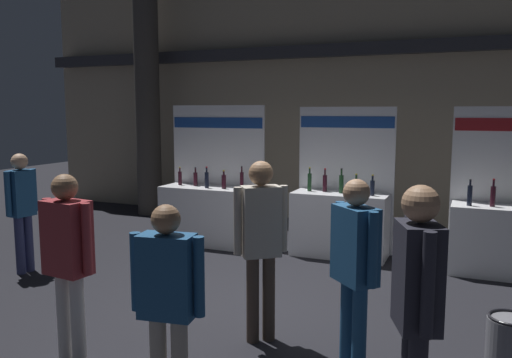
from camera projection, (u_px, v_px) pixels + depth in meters
The scene contains 11 objects.
ground_plane at pixel (257, 304), 6.10m from camera, with size 28.95×28.95×0.00m, color black.
hall_colonnade at pixel (353, 67), 10.15m from camera, with size 14.48×1.26×6.21m.
exhibitor_booth_0 at pixel (211, 209), 8.82m from camera, with size 1.73×0.66×2.34m.
exhibitor_booth_1 at pixel (340, 218), 8.10m from camera, with size 1.53×0.66×2.31m.
trash_bin at pixel (509, 352), 4.23m from camera, with size 0.37×0.37×0.61m.
visitor_1 at pixel (168, 294), 3.74m from camera, with size 0.56×0.27×1.60m.
visitor_2 at pixel (68, 251), 4.55m from camera, with size 0.57×0.30×1.71m.
visitor_3 at pixel (417, 296), 3.32m from camera, with size 0.36×0.50×1.80m.
visitor_5 at pixel (355, 259), 4.36m from camera, with size 0.46×0.45×1.70m.
visitor_7 at pixel (261, 236), 5.00m from camera, with size 0.44×0.39×1.78m.
visitor_8 at pixel (22, 204), 7.18m from camera, with size 0.24×0.49×1.67m.
Camera 1 is at (2.26, -5.40, 2.25)m, focal length 36.50 mm.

